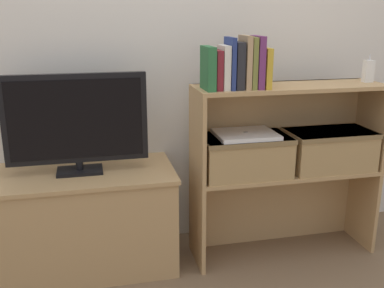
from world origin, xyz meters
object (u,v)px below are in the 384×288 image
Objects in this scene: book_maroon at (217,70)px; book_olive at (251,63)px; book_plum at (257,62)px; baby_monitor at (368,71)px; book_charcoal at (237,65)px; book_tan at (245,62)px; book_navy at (230,63)px; tv_stand at (84,220)px; storage_basket_right at (329,148)px; laptop at (246,134)px; book_forest at (208,68)px; tv at (76,121)px; book_mustard at (264,68)px; book_ivory at (224,67)px; storage_basket_left at (245,154)px.

book_olive is at bearing 0.00° from book_maroon.
book_plum reaches higher than baby_monitor.
book_tan is at bearing 0.00° from book_charcoal.
tv_stand is at bearing 170.40° from book_navy.
book_navy reaches higher than storage_basket_right.
laptop is (0.03, 0.03, -0.36)m from book_tan.
tv is at bearing 168.94° from book_forest.
storage_basket_right is at bearing 3.53° from book_olive.
baby_monitor is (0.77, 0.04, -0.06)m from book_navy.
book_navy is (0.72, -0.12, 0.79)m from tv_stand.
book_navy is at bearing -180.00° from book_mustard.
book_olive is 1.68× the size of baby_monitor.
book_ivory is at bearing -180.00° from book_olive.
book_forest is 0.83× the size of book_olive.
book_navy is at bearing 0.00° from book_forest.
storage_basket_right is at bearing -4.05° from tv.
tv_stand is at bearing 172.23° from book_mustard.
book_navy is 0.54× the size of storage_basket_left.
book_mustard is at bearing -21.78° from laptop.
book_maroon reaches higher than storage_basket_right.
tv is at bearing -90.00° from tv_stand.
book_mustard is (0.10, 0.00, -0.03)m from book_tan.
tv_stand is 4.20× the size of book_charcoal.
baby_monitor reaches higher than tv.
book_mustard is at bearing 0.00° from book_forest.
tv_stand is at bearing 171.90° from book_plum.
tv is 2.24× the size of laptop.
baby_monitor is 0.48× the size of laptop.
book_olive is at bearing -176.47° from storage_basket_right.
book_forest is 0.04m from book_maroon.
tv is at bearing 171.40° from book_tan.
tv_stand is at bearing 170.85° from book_charcoal.
book_ivory is 0.17m from book_plum.
book_charcoal reaches higher than book_forest.
book_charcoal is (0.04, 0.00, -0.01)m from book_navy.
laptop is at bearing 7.97° from book_forest.
book_mustard is (0.28, 0.00, -0.01)m from book_forest.
book_ivory is 1.43× the size of baby_monitor.
book_maroon is 0.84× the size of book_charcoal.
book_navy is 1.10× the size of book_charcoal.
baby_monitor is (0.60, 0.04, -0.04)m from book_mustard.
laptop is at bearing 12.52° from book_ivory.
book_mustard is at bearing -0.00° from book_olive.
book_olive is 0.80× the size of laptop.
book_navy is 1.68× the size of baby_monitor.
book_olive reaches higher than book_ivory.
book_maroon is 0.07m from book_navy.
book_maroon is 0.83m from baby_monitor.
book_charcoal is 0.49× the size of storage_basket_right.
tv is 0.83m from laptop.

